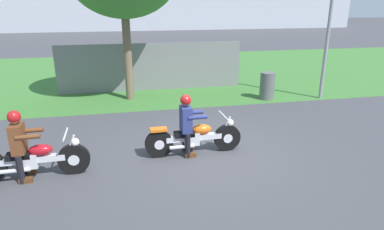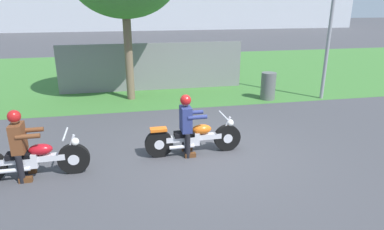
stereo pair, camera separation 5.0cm
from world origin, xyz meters
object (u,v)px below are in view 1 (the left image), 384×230
Objects in this scene: rider_lead at (187,120)px; motorcycle_lead at (194,138)px; rider_follow at (19,140)px; motorcycle_follow at (32,160)px; trash_can at (267,86)px.

motorcycle_lead is at bearing -0.86° from rider_lead.
motorcycle_lead is 3.51m from rider_follow.
rider_follow reaches higher than motorcycle_lead.
rider_lead is 0.65× the size of motorcycle_follow.
motorcycle_follow is 1.55× the size of rider_follow.
rider_follow is at bearing -173.75° from rider_lead.
motorcycle_lead is at bearing 5.91° from rider_follow.
motorcycle_follow is at bearing -0.86° from rider_follow.
motorcycle_lead is 5.18m from trash_can.
rider_lead is (-0.17, -0.00, 0.43)m from motorcycle_lead.
rider_follow reaches higher than motorcycle_follow.
rider_follow reaches higher than rider_lead.
motorcycle_lead is 1.02× the size of motorcycle_follow.
motorcycle_lead is 1.58× the size of rider_follow.
trash_can reaches higher than motorcycle_follow.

